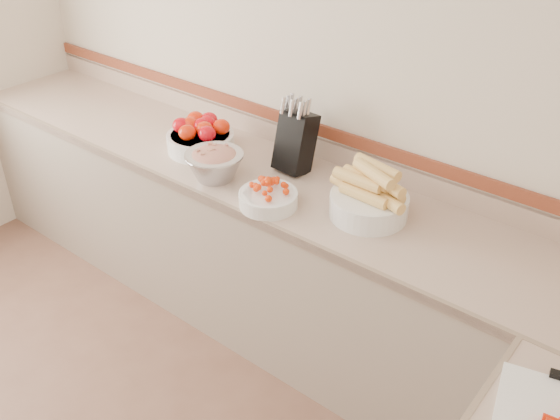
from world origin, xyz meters
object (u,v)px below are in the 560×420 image
Objects in this scene: tomato_bowl at (201,136)px; rhubarb_bowl at (214,163)px; corn_bowl at (369,198)px; cherry_tomato_bowl at (269,197)px; knife_block at (296,140)px.

tomato_bowl is 1.23× the size of rhubarb_bowl.
corn_bowl is at bearing 13.11° from rhubarb_bowl.
cherry_tomato_bowl is at bearing -5.34° from rhubarb_bowl.
knife_block is 0.38m from cherry_tomato_bowl.
tomato_bowl reaches higher than rhubarb_bowl.
knife_block is 0.40m from rhubarb_bowl.
tomato_bowl is 1.32× the size of cherry_tomato_bowl.
knife_block reaches higher than tomato_bowl.
knife_block is at bearing 52.80° from rhubarb_bowl.
corn_bowl is at bearing 28.12° from cherry_tomato_bowl.
knife_block is 0.53m from corn_bowl.
tomato_bowl reaches higher than cherry_tomato_bowl.
tomato_bowl is 1.00m from corn_bowl.
corn_bowl is at bearing -0.02° from tomato_bowl.
tomato_bowl is at bearing 161.60° from cherry_tomato_bowl.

